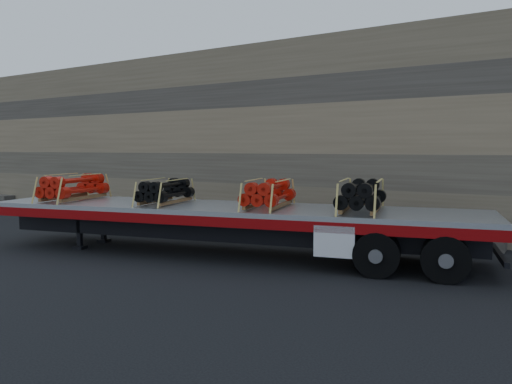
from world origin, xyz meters
TOP-DOWN VIEW (x-y plane):
  - ground at (0.00, 0.00)m, footprint 120.00×120.00m
  - rock_wall at (0.00, 6.50)m, footprint 44.00×3.00m
  - trailer at (1.03, -0.05)m, footprint 14.20×6.00m
  - bundle_front at (-3.96, -1.30)m, footprint 1.57×2.35m
  - bundle_midfront at (-0.84, -0.52)m, footprint 1.39×2.09m
  - bundle_midrear at (2.20, 0.24)m, footprint 1.48×2.22m
  - bundle_rear at (4.61, 0.85)m, footprint 1.57×2.36m

SIDE VIEW (x-z plane):
  - ground at x=0.00m, z-range 0.00..0.00m
  - trailer at x=1.03m, z-range 0.00..1.40m
  - bundle_midfront at x=-0.84m, z-range 1.40..2.07m
  - bundle_midrear at x=2.20m, z-range 1.40..2.12m
  - bundle_front at x=-3.96m, z-range 1.40..2.16m
  - bundle_rear at x=4.61m, z-range 1.40..2.16m
  - rock_wall at x=0.00m, z-range 0.00..7.00m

